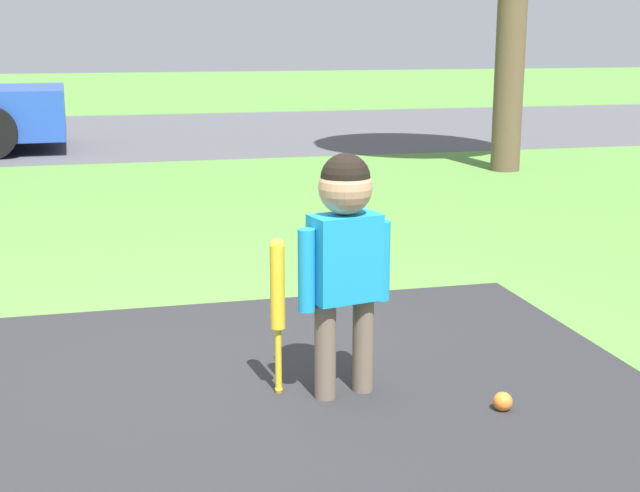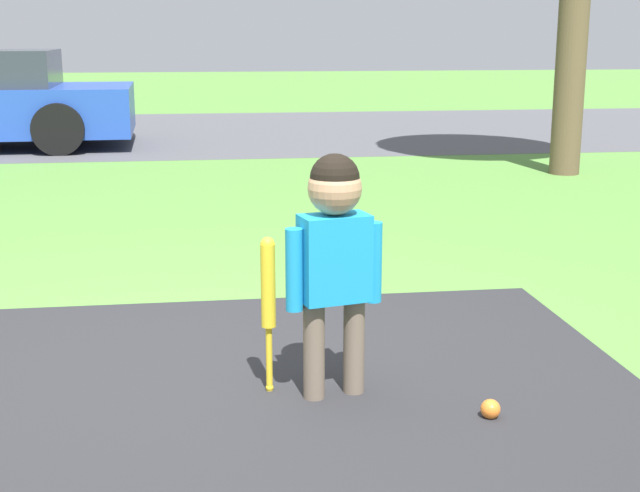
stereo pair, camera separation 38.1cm
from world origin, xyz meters
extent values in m
plane|color=#518438|center=(0.00, 0.00, 0.00)|extent=(60.00, 60.00, 0.00)
cube|color=#4C4C51|center=(0.00, 9.51, 0.00)|extent=(40.00, 6.00, 0.01)
cylinder|color=#6B5B4C|center=(0.56, -0.37, 0.20)|extent=(0.08, 0.08, 0.40)
cylinder|color=#6B5B4C|center=(0.72, -0.33, 0.20)|extent=(0.08, 0.08, 0.40)
cube|color=#198CC6|center=(0.64, -0.35, 0.56)|extent=(0.29, 0.20, 0.34)
cylinder|color=#198CC6|center=(0.48, -0.39, 0.53)|extent=(0.07, 0.07, 0.32)
cylinder|color=#198CC6|center=(0.80, -0.32, 0.53)|extent=(0.07, 0.07, 0.32)
sphere|color=tan|center=(0.64, -0.35, 0.84)|extent=(0.21, 0.21, 0.21)
sphere|color=black|center=(0.64, -0.35, 0.87)|extent=(0.19, 0.19, 0.19)
sphere|color=yellow|center=(0.39, -0.28, 0.02)|extent=(0.03, 0.03, 0.03)
cylinder|color=yellow|center=(0.39, -0.28, 0.14)|extent=(0.03, 0.03, 0.27)
cylinder|color=yellow|center=(0.39, -0.28, 0.44)|extent=(0.06, 0.06, 0.34)
sphere|color=yellow|center=(0.39, -0.28, 0.61)|extent=(0.06, 0.06, 0.06)
sphere|color=orange|center=(1.19, -0.65, 0.04)|extent=(0.07, 0.07, 0.07)
cylinder|color=black|center=(-1.52, 8.96, 0.31)|extent=(0.62, 0.20, 0.61)
cylinder|color=brown|center=(3.86, 4.99, 1.67)|extent=(0.30, 0.30, 3.34)
camera|label=1|loc=(-0.25, -3.55, 1.41)|focal=50.00mm
camera|label=2|loc=(0.13, -3.62, 1.41)|focal=50.00mm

